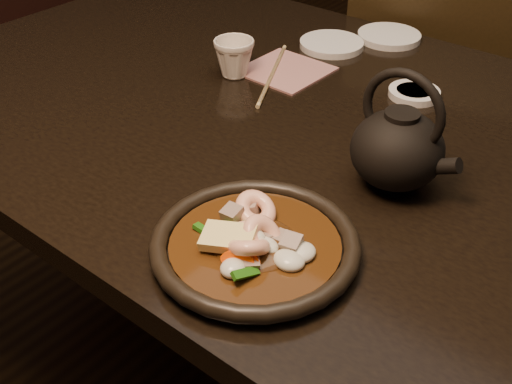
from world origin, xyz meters
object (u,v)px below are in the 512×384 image
Objects in this scene: table at (324,169)px; plate at (255,246)px; tea_cup at (234,57)px; chair at (436,107)px; teapot at (398,146)px.

plate reaches higher than table.
tea_cup reaches higher than plate.
chair is 5.42× the size of teapot.
table is 21.69× the size of tea_cup.
teapot reaches higher than table.
tea_cup is at bearing 60.54° from chair.
tea_cup is at bearing 162.50° from teapot.
tea_cup is 0.43× the size of teapot.
tea_cup is 0.42m from teapot.
table is 0.27m from tea_cup.
chair is at bearing 74.40° from tea_cup.
plate is 3.43× the size of tea_cup.
teapot is at bearing 94.89° from chair.
teapot is (0.40, -0.13, 0.03)m from tea_cup.
plate is (0.10, -0.30, 0.09)m from table.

